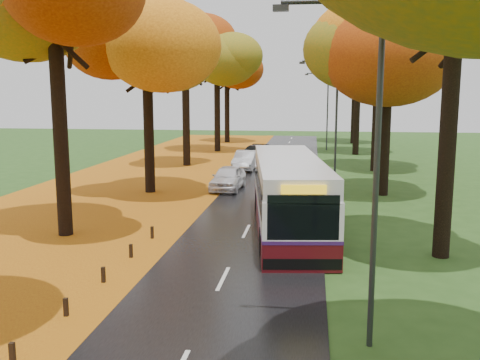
% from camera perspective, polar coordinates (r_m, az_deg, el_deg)
% --- Properties ---
extents(road, '(6.50, 90.00, 0.04)m').
position_cam_1_polar(road, '(29.93, 2.33, -2.12)').
color(road, black).
rests_on(road, ground).
extents(centre_line, '(0.12, 90.00, 0.01)m').
position_cam_1_polar(centre_line, '(29.92, 2.33, -2.07)').
color(centre_line, silver).
rests_on(centre_line, road).
extents(leaf_verge, '(12.00, 90.00, 0.02)m').
position_cam_1_polar(leaf_verge, '(32.04, -13.92, -1.64)').
color(leaf_verge, '#89340C').
rests_on(leaf_verge, ground).
extents(leaf_drift, '(0.90, 90.00, 0.01)m').
position_cam_1_polar(leaf_drift, '(30.36, -3.41, -1.92)').
color(leaf_drift, orange).
rests_on(leaf_drift, road).
extents(trees_left, '(9.20, 74.00, 13.88)m').
position_cam_1_polar(trees_left, '(33.01, -10.17, 15.41)').
color(trees_left, black).
rests_on(trees_left, ground).
extents(trees_right, '(9.30, 74.20, 13.96)m').
position_cam_1_polar(trees_right, '(31.66, 16.39, 15.73)').
color(trees_right, black).
rests_on(trees_right, ground).
extents(streetlamp_near, '(2.45, 0.18, 8.00)m').
position_cam_1_polar(streetlamp_near, '(12.33, 13.28, 3.32)').
color(streetlamp_near, '#333538').
rests_on(streetlamp_near, ground).
extents(streetlamp_mid, '(2.45, 0.18, 8.00)m').
position_cam_1_polar(streetlamp_mid, '(34.25, 9.83, 7.11)').
color(streetlamp_mid, '#333538').
rests_on(streetlamp_mid, ground).
extents(streetlamp_far, '(2.45, 0.18, 8.00)m').
position_cam_1_polar(streetlamp_far, '(56.23, 9.07, 7.94)').
color(streetlamp_far, '#333538').
rests_on(streetlamp_far, ground).
extents(bus, '(4.18, 12.06, 3.11)m').
position_cam_1_polar(bus, '(23.32, 5.19, -1.30)').
color(bus, '#490B10').
rests_on(bus, road).
extents(car_white, '(1.95, 4.38, 1.47)m').
position_cam_1_polar(car_white, '(32.83, -1.28, 0.24)').
color(car_white, white).
rests_on(car_white, road).
extents(car_silver, '(1.72, 4.47, 1.45)m').
position_cam_1_polar(car_silver, '(41.40, 0.62, 2.12)').
color(car_silver, '#A3A5AA').
rests_on(car_silver, road).
extents(car_dark, '(2.69, 4.79, 1.31)m').
position_cam_1_polar(car_dark, '(47.03, 1.49, 2.90)').
color(car_dark, black).
rests_on(car_dark, road).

